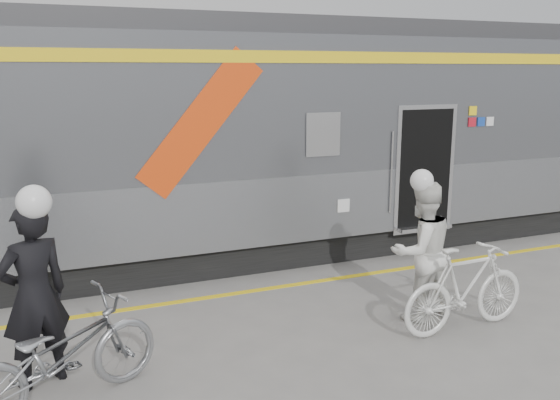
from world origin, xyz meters
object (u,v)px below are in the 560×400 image
man (34,296)px  bicycle_left (61,355)px  woman (421,251)px  bicycle_right (466,288)px

man → bicycle_left: man is taller
man → woman: bearing=156.6°
bicycle_right → woman: bearing=26.4°
bicycle_left → bicycle_right: (4.81, -0.09, 0.02)m
bicycle_left → bicycle_right: bearing=-113.4°
man → woman: size_ratio=1.06×
man → bicycle_left: bearing=87.7°
bicycle_right → man: bearing=80.5°
man → bicycle_left: 0.73m
woman → man: bearing=-3.4°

